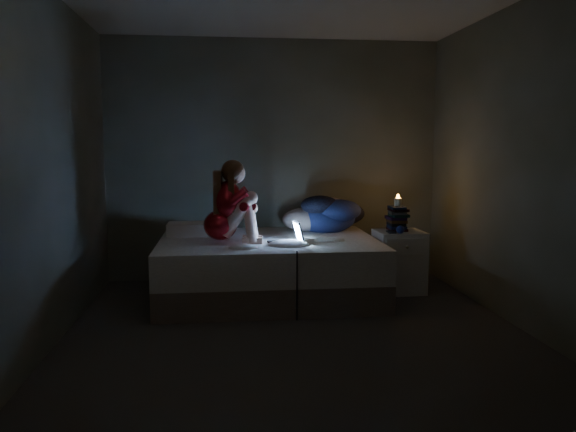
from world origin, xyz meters
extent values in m
cube|color=#393635|center=(0.00, 0.00, -0.01)|extent=(3.60, 3.80, 0.02)
cube|color=#434835|center=(0.00, 1.91, 1.30)|extent=(3.60, 0.02, 2.60)
cube|color=#434835|center=(0.00, -1.91, 1.30)|extent=(3.60, 0.02, 2.60)
cube|color=#434835|center=(-1.81, 0.00, 1.30)|extent=(0.02, 3.80, 2.60)
cube|color=#434835|center=(1.81, 0.00, 1.30)|extent=(0.02, 3.80, 2.60)
cube|color=white|center=(-0.90, 1.41, 0.63)|extent=(0.43, 0.30, 0.12)
cube|color=silver|center=(1.19, 1.14, 0.31)|extent=(0.47, 0.42, 0.62)
cylinder|color=beige|center=(1.17, 1.16, 0.93)|extent=(0.07, 0.07, 0.08)
cube|color=black|center=(1.07, 1.05, 0.62)|extent=(0.08, 0.14, 0.01)
sphere|color=navy|center=(1.13, 0.97, 0.66)|extent=(0.08, 0.08, 0.08)
camera|label=1|loc=(-0.55, -4.26, 1.45)|focal=35.20mm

